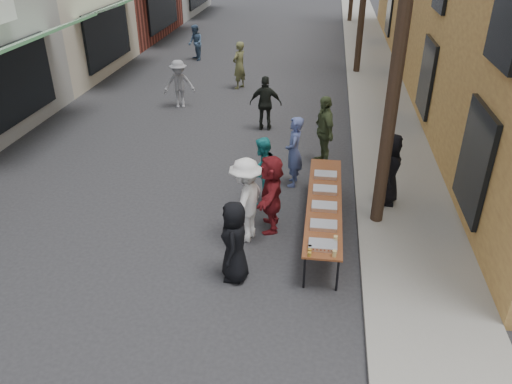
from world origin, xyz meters
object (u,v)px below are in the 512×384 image
(catering_tray_sausage, at_px, (323,245))
(server, at_px, (389,169))
(utility_pole_near, at_px, (405,5))
(guest_front_a, at_px, (235,242))
(guest_front_c, at_px, (262,171))
(serving_table, at_px, (324,202))

(catering_tray_sausage, xyz_separation_m, server, (1.38, 2.95, 0.15))
(utility_pole_near, height_order, server, utility_pole_near)
(guest_front_a, bearing_deg, guest_front_c, 173.71)
(serving_table, relative_size, guest_front_a, 2.55)
(serving_table, distance_m, catering_tray_sausage, 1.65)
(serving_table, xyz_separation_m, guest_front_a, (-1.55, -1.75, 0.07))
(catering_tray_sausage, bearing_deg, guest_front_a, -176.36)
(catering_tray_sausage, height_order, server, server)
(guest_front_a, bearing_deg, serving_table, 134.71)
(serving_table, bearing_deg, guest_front_c, 142.95)
(serving_table, xyz_separation_m, catering_tray_sausage, (0.00, -1.65, 0.08))
(serving_table, height_order, catering_tray_sausage, catering_tray_sausage)
(serving_table, distance_m, server, 1.91)
(serving_table, xyz_separation_m, server, (1.38, 1.30, 0.22))
(utility_pole_near, height_order, guest_front_c, utility_pole_near)
(catering_tray_sausage, height_order, guest_front_c, guest_front_c)
(utility_pole_near, xyz_separation_m, serving_table, (-1.15, -0.51, -3.79))
(utility_pole_near, relative_size, catering_tray_sausage, 18.00)
(utility_pole_near, relative_size, guest_front_a, 5.74)
(serving_table, height_order, guest_front_c, guest_front_c)
(guest_front_c, relative_size, server, 0.96)
(utility_pole_near, relative_size, guest_front_c, 5.64)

